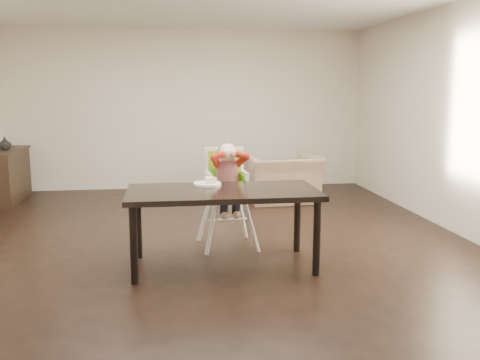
{
  "coord_description": "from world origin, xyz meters",
  "views": [
    {
      "loc": [
        -0.37,
        -5.69,
        1.69
      ],
      "look_at": [
        0.35,
        -0.45,
        0.79
      ],
      "focal_mm": 40.0,
      "sensor_mm": 36.0,
      "label": 1
    }
  ],
  "objects_px": {
    "dining_table": "(223,198)",
    "high_chair": "(227,174)",
    "armchair": "(282,171)",
    "sideboard": "(7,175)"
  },
  "relations": [
    {
      "from": "armchair",
      "to": "sideboard",
      "type": "height_order",
      "value": "armchair"
    },
    {
      "from": "dining_table",
      "to": "sideboard",
      "type": "distance_m",
      "value": 4.54
    },
    {
      "from": "dining_table",
      "to": "armchair",
      "type": "bearing_deg",
      "value": 67.23
    },
    {
      "from": "high_chair",
      "to": "armchair",
      "type": "xyz_separation_m",
      "value": [
        1.09,
        2.18,
        -0.32
      ]
    },
    {
      "from": "dining_table",
      "to": "high_chair",
      "type": "distance_m",
      "value": 0.7
    },
    {
      "from": "dining_table",
      "to": "high_chair",
      "type": "relative_size",
      "value": 1.6
    },
    {
      "from": "sideboard",
      "to": "armchair",
      "type": "bearing_deg",
      "value": -8.17
    },
    {
      "from": "armchair",
      "to": "sideboard",
      "type": "distance_m",
      "value": 4.17
    },
    {
      "from": "high_chair",
      "to": "sideboard",
      "type": "distance_m",
      "value": 4.13
    },
    {
      "from": "dining_table",
      "to": "sideboard",
      "type": "height_order",
      "value": "sideboard"
    }
  ]
}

